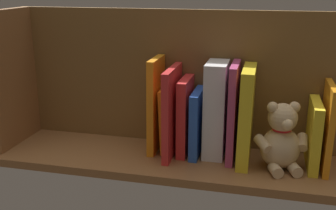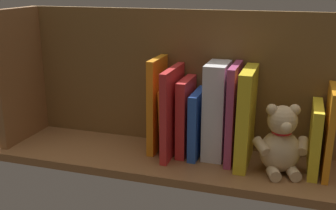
{
  "view_description": "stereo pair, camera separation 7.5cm",
  "coord_description": "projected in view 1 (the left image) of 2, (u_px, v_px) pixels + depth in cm",
  "views": [
    {
      "loc": [
        -24.83,
        102.35,
        46.61
      ],
      "look_at": [
        0.0,
        0.0,
        14.55
      ],
      "focal_mm": 44.25,
      "sensor_mm": 36.0,
      "label": 1
    },
    {
      "loc": [
        -32.09,
        100.31,
        46.61
      ],
      "look_at": [
        0.0,
        0.0,
        14.55
      ],
      "focal_mm": 44.25,
      "sensor_mm": 36.0,
      "label": 2
    }
  ],
  "objects": [
    {
      "name": "ground_plane",
      "position": [
        168.0,
        159.0,
        1.15
      ],
      "size": [
        96.22,
        26.75,
        2.2
      ],
      "primitive_type": "cube",
      "color": "brown"
    },
    {
      "name": "shelf_back_panel",
      "position": [
        177.0,
        78.0,
        1.19
      ],
      "size": [
        96.22,
        1.5,
        38.82
      ],
      "primitive_type": "cube",
      "color": "brown",
      "rests_on": "ground_plane"
    },
    {
      "name": "shelf_side_divider",
      "position": [
        13.0,
        78.0,
        1.19
      ],
      "size": [
        2.4,
        20.75,
        38.82
      ],
      "primitive_type": "cube",
      "color": "brown",
      "rests_on": "ground_plane"
    },
    {
      "name": "book_0",
      "position": [
        327.0,
        127.0,
        1.04
      ],
      "size": [
        1.82,
        15.24,
        21.96
      ],
      "primitive_type": "cube",
      "rotation": [
        0.0,
        -0.01,
        0.0
      ],
      "color": "orange",
      "rests_on": "ground_plane"
    },
    {
      "name": "book_1",
      "position": [
        314.0,
        134.0,
        1.06
      ],
      "size": [
        2.4,
        14.98,
        17.33
      ],
      "primitive_type": "cube",
      "color": "yellow",
      "rests_on": "ground_plane"
    },
    {
      "name": "teddy_bear",
      "position": [
        281.0,
        139.0,
        1.05
      ],
      "size": [
        13.65,
        13.37,
        17.7
      ],
      "rotation": [
        0.0,
        0.0,
        0.32
      ],
      "color": "#D1B284",
      "rests_on": "ground_plane"
    },
    {
      "name": "book_2",
      "position": [
        246.0,
        115.0,
        1.08
      ],
      "size": [
        3.42,
        16.38,
        25.35
      ],
      "primitive_type": "cube",
      "rotation": [
        0.0,
        -0.01,
        0.0
      ],
      "color": "yellow",
      "rests_on": "ground_plane"
    },
    {
      "name": "book_3",
      "position": [
        233.0,
        112.0,
        1.09
      ],
      "size": [
        1.89,
        14.1,
        25.95
      ],
      "primitive_type": "cube",
      "color": "#B23F72",
      "rests_on": "ground_plane"
    },
    {
      "name": "dictionary_thick_white",
      "position": [
        216.0,
        110.0,
        1.12
      ],
      "size": [
        5.6,
        11.45,
        25.85
      ],
      "primitive_type": "cube",
      "color": "white",
      "rests_on": "ground_plane"
    },
    {
      "name": "book_4",
      "position": [
        197.0,
        123.0,
        1.13
      ],
      "size": [
        2.27,
        13.29,
        18.05
      ],
      "primitive_type": "cube",
      "color": "blue",
      "rests_on": "ground_plane"
    },
    {
      "name": "book_5",
      "position": [
        185.0,
        116.0,
        1.14
      ],
      "size": [
        2.55,
        12.49,
        21.13
      ],
      "primitive_type": "cube",
      "color": "red",
      "rests_on": "ground_plane"
    },
    {
      "name": "book_6",
      "position": [
        172.0,
        112.0,
        1.12
      ],
      "size": [
        1.86,
        16.86,
        24.37
      ],
      "primitive_type": "cube",
      "color": "red",
      "rests_on": "ground_plane"
    },
    {
      "name": "book_7",
      "position": [
        166.0,
        119.0,
        1.16
      ],
      "size": [
        1.94,
        10.75,
        18.04
      ],
      "primitive_type": "cube",
      "rotation": [
        0.0,
        0.04,
        0.0
      ],
      "color": "orange",
      "rests_on": "ground_plane"
    },
    {
      "name": "book_8",
      "position": [
        156.0,
        105.0,
        1.15
      ],
      "size": [
        2.24,
        12.43,
        26.37
      ],
      "primitive_type": "cube",
      "rotation": [
        0.0,
        -0.01,
        0.0
      ],
      "color": "orange",
      "rests_on": "ground_plane"
    }
  ]
}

